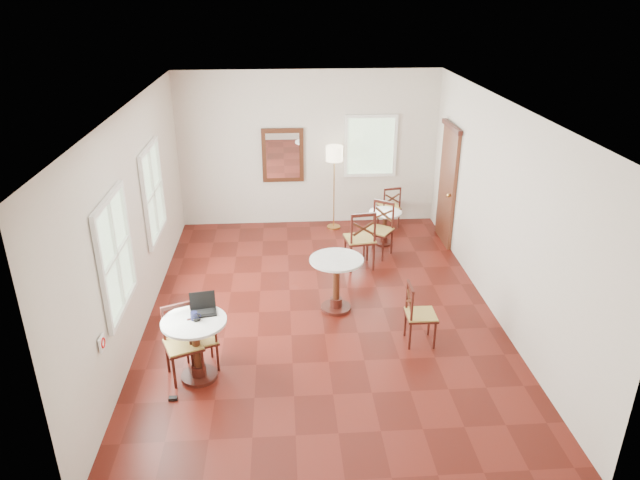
{
  "coord_description": "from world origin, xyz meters",
  "views": [
    {
      "loc": [
        -0.53,
        -7.35,
        4.39
      ],
      "look_at": [
        0.0,
        0.3,
        1.0
      ],
      "focal_mm": 32.34,
      "sensor_mm": 36.0,
      "label": 1
    }
  ],
  "objects_px": {
    "chair_back_b": "(379,230)",
    "chair_mid_a": "(360,239)",
    "chair_near_b": "(183,343)",
    "chair_back_a": "(389,206)",
    "mouse": "(197,319)",
    "chair_mid_b": "(419,314)",
    "water_glass": "(196,318)",
    "cafe_table_mid": "(336,278)",
    "power_adapter": "(173,399)",
    "chair_near_a": "(201,340)",
    "navy_mug": "(194,316)",
    "laptop": "(203,307)",
    "floor_lamp": "(334,159)",
    "cafe_table_near": "(196,343)",
    "cafe_table_back": "(385,224)"
  },
  "relations": [
    {
      "from": "chair_back_b",
      "to": "chair_mid_a",
      "type": "bearing_deg",
      "value": -94.8
    },
    {
      "from": "chair_near_b",
      "to": "chair_back_a",
      "type": "bearing_deg",
      "value": 31.4
    },
    {
      "from": "chair_near_b",
      "to": "mouse",
      "type": "xyz_separation_m",
      "value": [
        0.21,
        -0.07,
        0.37
      ]
    },
    {
      "from": "chair_mid_b",
      "to": "chair_back_a",
      "type": "xyz_separation_m",
      "value": [
        0.34,
        4.06,
        -0.01
      ]
    },
    {
      "from": "water_glass",
      "to": "chair_back_a",
      "type": "bearing_deg",
      "value": 56.01
    },
    {
      "from": "cafe_table_mid",
      "to": "chair_mid_b",
      "type": "height_order",
      "value": "chair_mid_b"
    },
    {
      "from": "chair_back_a",
      "to": "power_adapter",
      "type": "xyz_separation_m",
      "value": [
        -3.42,
        -5.04,
        -0.4
      ]
    },
    {
      "from": "chair_back_a",
      "to": "chair_near_a",
      "type": "bearing_deg",
      "value": 45.71
    },
    {
      "from": "navy_mug",
      "to": "chair_near_a",
      "type": "bearing_deg",
      "value": 82.32
    },
    {
      "from": "chair_back_a",
      "to": "power_adapter",
      "type": "bearing_deg",
      "value": 46.77
    },
    {
      "from": "laptop",
      "to": "mouse",
      "type": "height_order",
      "value": "laptop"
    },
    {
      "from": "cafe_table_mid",
      "to": "floor_lamp",
      "type": "xyz_separation_m",
      "value": [
        0.25,
        3.13,
        0.89
      ]
    },
    {
      "from": "floor_lamp",
      "to": "chair_near_a",
      "type": "bearing_deg",
      "value": -114.64
    },
    {
      "from": "cafe_table_mid",
      "to": "chair_mid_b",
      "type": "distance_m",
      "value": 1.38
    },
    {
      "from": "cafe_table_near",
      "to": "cafe_table_mid",
      "type": "bearing_deg",
      "value": 39.69
    },
    {
      "from": "chair_back_a",
      "to": "mouse",
      "type": "relative_size",
      "value": 8.91
    },
    {
      "from": "cafe_table_near",
      "to": "laptop",
      "type": "relative_size",
      "value": 2.37
    },
    {
      "from": "cafe_table_mid",
      "to": "water_glass",
      "type": "distance_m",
      "value": 2.39
    },
    {
      "from": "navy_mug",
      "to": "water_glass",
      "type": "xyz_separation_m",
      "value": [
        0.02,
        -0.04,
        -0.0
      ]
    },
    {
      "from": "floor_lamp",
      "to": "chair_back_b",
      "type": "bearing_deg",
      "value": -62.38
    },
    {
      "from": "water_glass",
      "to": "power_adapter",
      "type": "bearing_deg",
      "value": -126.51
    },
    {
      "from": "mouse",
      "to": "water_glass",
      "type": "height_order",
      "value": "water_glass"
    },
    {
      "from": "cafe_table_mid",
      "to": "chair_near_b",
      "type": "relative_size",
      "value": 0.89
    },
    {
      "from": "chair_back_a",
      "to": "laptop",
      "type": "xyz_separation_m",
      "value": [
        -3.08,
        -4.43,
        0.44
      ]
    },
    {
      "from": "cafe_table_mid",
      "to": "power_adapter",
      "type": "height_order",
      "value": "cafe_table_mid"
    },
    {
      "from": "cafe_table_near",
      "to": "mouse",
      "type": "height_order",
      "value": "mouse"
    },
    {
      "from": "chair_mid_a",
      "to": "chair_back_a",
      "type": "relative_size",
      "value": 1.22
    },
    {
      "from": "power_adapter",
      "to": "chair_mid_a",
      "type": "bearing_deg",
      "value": 51.48
    },
    {
      "from": "chair_near_b",
      "to": "chair_mid_b",
      "type": "bearing_deg",
      "value": -12.86
    },
    {
      "from": "mouse",
      "to": "navy_mug",
      "type": "xyz_separation_m",
      "value": [
        -0.03,
        0.03,
        0.03
      ]
    },
    {
      "from": "floor_lamp",
      "to": "laptop",
      "type": "relative_size",
      "value": 4.81
    },
    {
      "from": "chair_near_a",
      "to": "cafe_table_back",
      "type": "bearing_deg",
      "value": -149.3
    },
    {
      "from": "cafe_table_mid",
      "to": "chair_back_b",
      "type": "height_order",
      "value": "chair_back_b"
    },
    {
      "from": "chair_back_b",
      "to": "water_glass",
      "type": "xyz_separation_m",
      "value": [
        -2.72,
        -3.37,
        0.38
      ]
    },
    {
      "from": "chair_near_a",
      "to": "chair_back_b",
      "type": "height_order",
      "value": "chair_back_b"
    },
    {
      "from": "cafe_table_mid",
      "to": "mouse",
      "type": "xyz_separation_m",
      "value": [
        -1.78,
        -1.52,
        0.32
      ]
    },
    {
      "from": "cafe_table_near",
      "to": "floor_lamp",
      "type": "xyz_separation_m",
      "value": [
        2.07,
        4.64,
        0.89
      ]
    },
    {
      "from": "chair_near_b",
      "to": "chair_back_b",
      "type": "relative_size",
      "value": 0.95
    },
    {
      "from": "chair_mid_a",
      "to": "water_glass",
      "type": "distance_m",
      "value": 3.72
    },
    {
      "from": "cafe_table_mid",
      "to": "chair_back_b",
      "type": "distance_m",
      "value": 2.05
    },
    {
      "from": "cafe_table_near",
      "to": "chair_near_a",
      "type": "xyz_separation_m",
      "value": [
        0.03,
        0.19,
        -0.09
      ]
    },
    {
      "from": "chair_near_a",
      "to": "laptop",
      "type": "height_order",
      "value": "laptop"
    },
    {
      "from": "cafe_table_back",
      "to": "floor_lamp",
      "type": "distance_m",
      "value": 1.56
    },
    {
      "from": "chair_mid_a",
      "to": "chair_back_a",
      "type": "xyz_separation_m",
      "value": [
        0.82,
        1.76,
        -0.09
      ]
    },
    {
      "from": "chair_back_b",
      "to": "water_glass",
      "type": "distance_m",
      "value": 4.34
    },
    {
      "from": "navy_mug",
      "to": "power_adapter",
      "type": "xyz_separation_m",
      "value": [
        -0.26,
        -0.43,
        -0.84
      ]
    },
    {
      "from": "laptop",
      "to": "water_glass",
      "type": "height_order",
      "value": "laptop"
    },
    {
      "from": "chair_near_a",
      "to": "mouse",
      "type": "bearing_deg",
      "value": 71.28
    },
    {
      "from": "chair_back_a",
      "to": "floor_lamp",
      "type": "height_order",
      "value": "floor_lamp"
    },
    {
      "from": "laptop",
      "to": "floor_lamp",
      "type": "bearing_deg",
      "value": 56.63
    }
  ]
}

